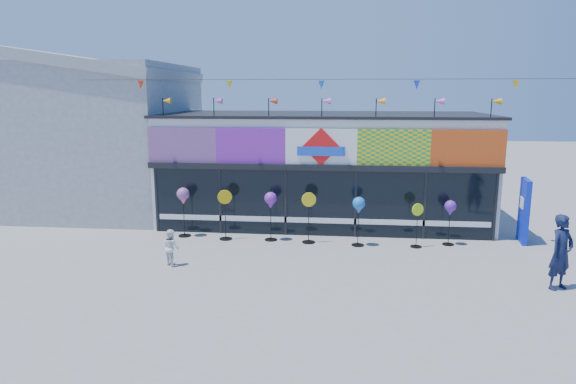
# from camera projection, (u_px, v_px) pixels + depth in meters

# --- Properties ---
(ground) EXTENTS (80.00, 80.00, 0.00)m
(ground) POSITION_uv_depth(u_px,v_px,m) (315.00, 269.00, 14.47)
(ground) COLOR gray
(ground) RESTS_ON ground
(kite_shop) EXTENTS (16.00, 5.70, 5.31)m
(kite_shop) POSITION_uv_depth(u_px,v_px,m) (323.00, 167.00, 19.88)
(kite_shop) COLOR white
(kite_shop) RESTS_ON ground
(neighbour_building) EXTENTS (8.18, 7.20, 6.87)m
(neighbour_building) POSITION_uv_depth(u_px,v_px,m) (88.00, 133.00, 21.70)
(neighbour_building) COLOR #A2A5A7
(neighbour_building) RESTS_ON ground
(blue_sign) EXTENTS (0.30, 1.07, 2.11)m
(blue_sign) POSITION_uv_depth(u_px,v_px,m) (524.00, 211.00, 16.89)
(blue_sign) COLOR #0C23BD
(blue_sign) RESTS_ON ground
(spinner_0) EXTENTS (0.43, 0.43, 1.71)m
(spinner_0) POSITION_uv_depth(u_px,v_px,m) (183.00, 197.00, 17.49)
(spinner_0) COLOR black
(spinner_0) RESTS_ON ground
(spinner_1) EXTENTS (0.46, 0.43, 1.70)m
(spinner_1) POSITION_uv_depth(u_px,v_px,m) (225.00, 213.00, 17.20)
(spinner_1) COLOR black
(spinner_1) RESTS_ON ground
(spinner_2) EXTENTS (0.42, 0.42, 1.65)m
(spinner_2) POSITION_uv_depth(u_px,v_px,m) (271.00, 202.00, 17.01)
(spinner_2) COLOR black
(spinner_2) RESTS_ON ground
(spinner_3) EXTENTS (0.47, 0.43, 1.69)m
(spinner_3) POSITION_uv_depth(u_px,v_px,m) (309.00, 216.00, 16.82)
(spinner_3) COLOR black
(spinner_3) RESTS_ON ground
(spinner_4) EXTENTS (0.41, 0.41, 1.61)m
(spinner_4) POSITION_uv_depth(u_px,v_px,m) (359.00, 207.00, 16.42)
(spinner_4) COLOR black
(spinner_4) RESTS_ON ground
(spinner_5) EXTENTS (0.38, 0.37, 1.44)m
(spinner_5) POSITION_uv_depth(u_px,v_px,m) (417.00, 224.00, 16.35)
(spinner_5) COLOR black
(spinner_5) RESTS_ON ground
(spinner_6) EXTENTS (0.38, 0.38, 1.48)m
(spinner_6) POSITION_uv_depth(u_px,v_px,m) (450.00, 209.00, 16.52)
(spinner_6) COLOR black
(spinner_6) RESTS_ON ground
(adult_man) EXTENTS (0.84, 0.76, 1.92)m
(adult_man) POSITION_uv_depth(u_px,v_px,m) (561.00, 252.00, 12.84)
(adult_man) COLOR #111736
(adult_man) RESTS_ON ground
(child) EXTENTS (0.58, 0.56, 1.06)m
(child) POSITION_uv_depth(u_px,v_px,m) (171.00, 247.00, 14.70)
(child) COLOR white
(child) RESTS_ON ground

